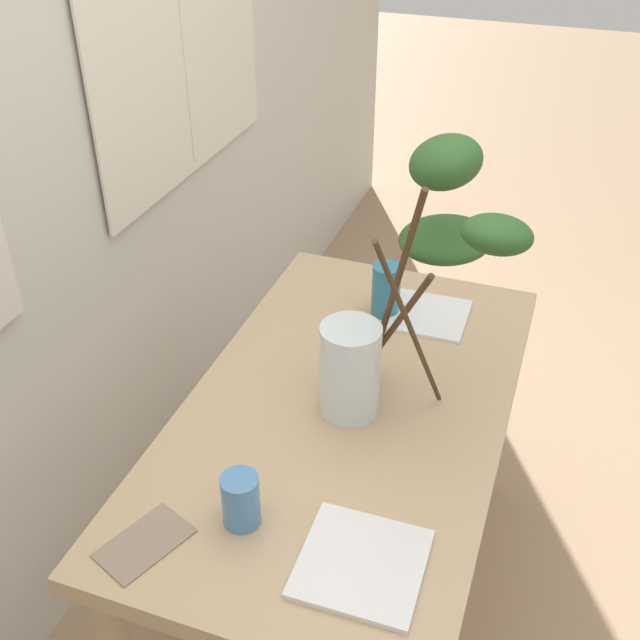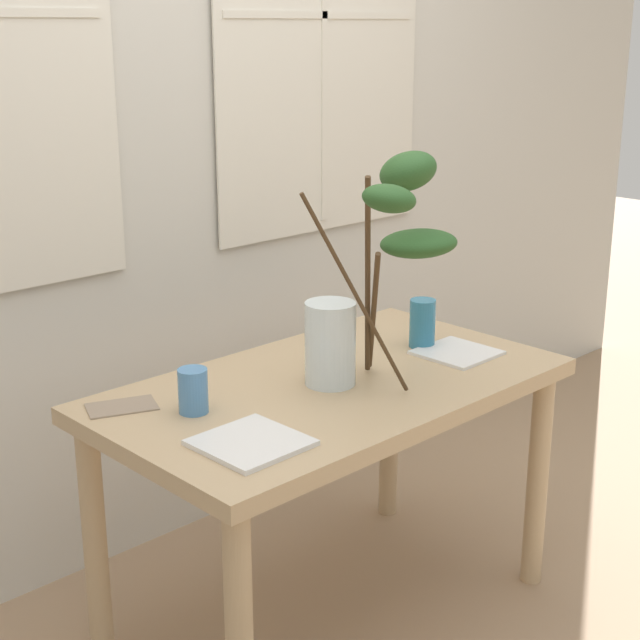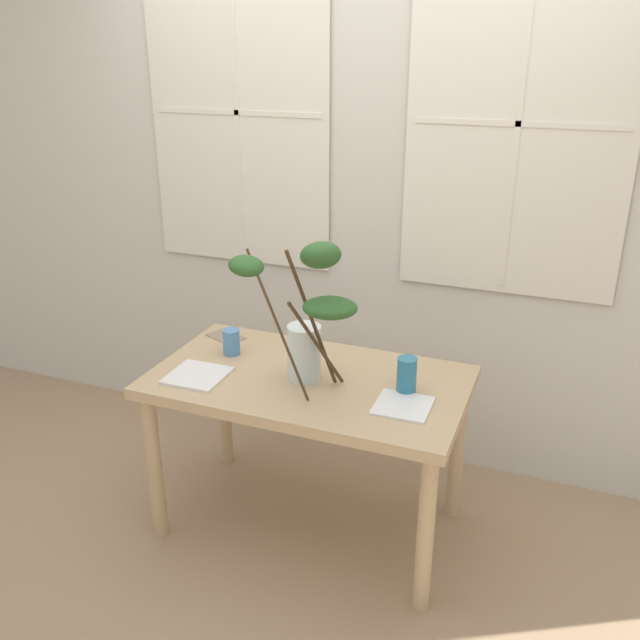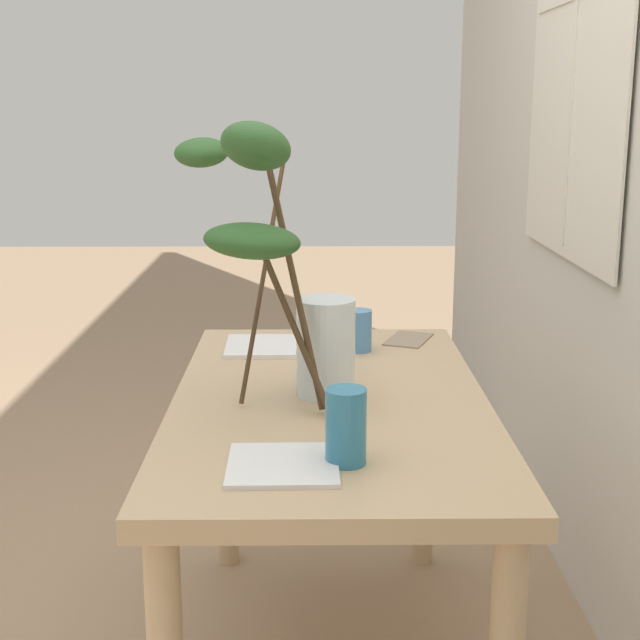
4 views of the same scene
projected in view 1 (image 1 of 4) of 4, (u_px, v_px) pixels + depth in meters
ground at (342, 600)px, 2.19m from camera, size 14.00×14.00×0.00m
dining_table at (346, 436)px, 1.83m from camera, size 1.27×0.72×0.73m
vase_with_branches at (401, 294)px, 1.62m from camera, size 0.50×0.43×0.64m
drinking_glass_blue_left at (241, 500)px, 1.46m from camera, size 0.07×0.07×0.11m
drinking_glass_blue_right at (386, 290)px, 2.05m from camera, size 0.08×0.08×0.14m
plate_square_left at (362, 563)px, 1.40m from camera, size 0.23×0.23×0.01m
plate_square_right at (428, 315)px, 2.07m from camera, size 0.21×0.21×0.01m
napkin_folded at (145, 543)px, 1.44m from camera, size 0.20×0.16×0.00m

